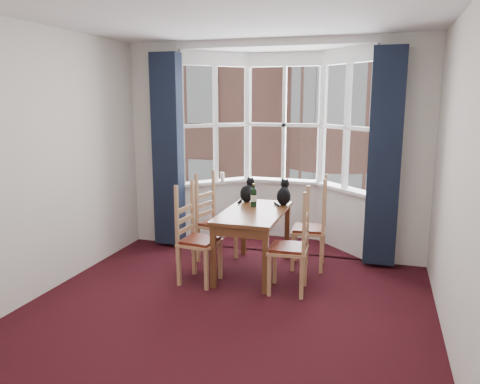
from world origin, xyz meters
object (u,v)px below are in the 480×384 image
at_px(cat_right, 284,195).
at_px(wine_bottle, 254,197).
at_px(chair_right_near, 297,250).
at_px(cat_left, 247,192).
at_px(chair_left_near, 192,241).
at_px(candle_tall, 222,177).
at_px(dining_table, 254,220).
at_px(chair_left_far, 211,224).
at_px(chair_right_far, 316,231).

relative_size(cat_right, wine_bottle, 1.16).
distance_m(chair_right_near, wine_bottle, 1.01).
relative_size(chair_right_near, cat_left, 2.81).
relative_size(chair_left_near, candle_tall, 7.17).
distance_m(wine_bottle, candle_tall, 1.22).
xyz_separation_m(dining_table, chair_right_near, (0.60, -0.44, -0.18)).
bearing_deg(cat_left, wine_bottle, -58.73).
distance_m(chair_left_near, chair_left_far, 0.77).
xyz_separation_m(cat_right, wine_bottle, (-0.33, -0.22, -0.00)).
relative_size(chair_left_near, cat_left, 2.81).
height_order(chair_right_near, cat_right, cat_right).
xyz_separation_m(chair_left_near, cat_right, (0.86, 0.91, 0.41)).
xyz_separation_m(dining_table, candle_tall, (-0.80, 1.18, 0.29)).
distance_m(chair_right_far, cat_left, 1.00).
xyz_separation_m(dining_table, chair_right_far, (0.70, 0.36, -0.18)).
distance_m(cat_right, wine_bottle, 0.39).
distance_m(chair_left_near, wine_bottle, 0.96).
relative_size(chair_left_far, wine_bottle, 3.18).
bearing_deg(candle_tall, cat_left, -50.47).
height_order(chair_left_near, candle_tall, candle_tall).
distance_m(chair_left_near, chair_right_far, 1.53).
distance_m(cat_right, candle_tall, 1.31).
xyz_separation_m(chair_left_far, cat_right, (0.91, 0.14, 0.41)).
bearing_deg(chair_left_far, chair_left_near, -85.59).
bearing_deg(chair_right_near, cat_right, 110.63).
bearing_deg(chair_right_far, cat_right, 170.55).
height_order(chair_right_far, cat_left, cat_left).
relative_size(chair_left_far, chair_right_far, 1.00).
height_order(chair_left_near, cat_right, cat_right).
bearing_deg(chair_right_near, chair_left_near, -178.11).
bearing_deg(chair_right_far, wine_bottle, -168.83).
height_order(chair_left_far, chair_right_far, same).
bearing_deg(chair_right_far, cat_left, 173.17).
height_order(chair_right_far, cat_right, cat_right).
bearing_deg(chair_left_far, wine_bottle, -7.30).
xyz_separation_m(chair_left_far, chair_right_far, (1.34, 0.07, 0.00)).
xyz_separation_m(chair_left_near, cat_left, (0.37, 0.95, 0.41)).
distance_m(chair_right_far, wine_bottle, 0.87).
xyz_separation_m(chair_left_near, chair_left_far, (-0.06, 0.77, 0.00)).
height_order(chair_right_near, candle_tall, candle_tall).
bearing_deg(cat_left, candle_tall, 129.53).
bearing_deg(chair_left_far, chair_right_near, -30.34).
height_order(chair_left_near, chair_right_near, same).
relative_size(chair_left_far, candle_tall, 7.17).
xyz_separation_m(dining_table, wine_bottle, (-0.06, 0.21, 0.23)).
xyz_separation_m(chair_left_far, wine_bottle, (0.59, -0.08, 0.41)).
height_order(dining_table, cat_right, cat_right).
height_order(chair_left_far, chair_right_near, same).
bearing_deg(cat_left, cat_right, -4.52).
bearing_deg(dining_table, chair_left_far, 155.97).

